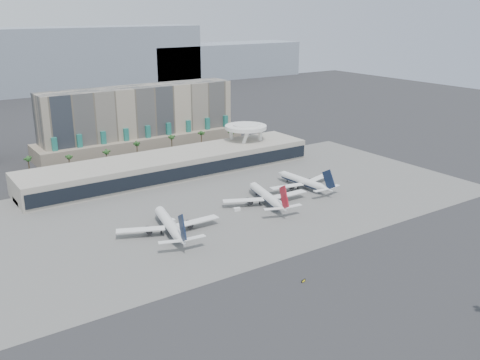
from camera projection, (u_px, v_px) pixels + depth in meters
ground at (296, 242)px, 217.80m from camera, size 900.00×900.00×0.00m
apron_pad at (224, 203)px, 261.16m from camera, size 260.00×130.00×0.06m
mountain_ridge at (45, 65)px, 594.03m from camera, size 680.00×60.00×70.00m
hotel at (140, 124)px, 355.47m from camera, size 140.00×30.00×42.00m
terminal at (172, 164)px, 302.40m from camera, size 170.00×32.50×14.50m
saucer_structure at (246, 130)px, 332.85m from camera, size 26.00×26.00×21.89m
palm_row at (156, 143)px, 332.62m from camera, size 157.80×2.80×13.10m
airliner_left at (170, 224)px, 224.77m from camera, size 44.06×45.80×15.98m
airliner_centre at (267, 196)px, 258.32m from camera, size 42.90×44.57×15.61m
airliner_right at (304, 181)px, 281.39m from camera, size 41.15×42.44×14.64m
service_vehicle_a at (169, 223)px, 233.90m from camera, size 5.50×3.47×2.50m
service_vehicle_b at (237, 209)px, 250.69m from camera, size 3.29×2.34×1.53m
taxiway_sign at (303, 281)px, 185.77m from camera, size 2.07×0.74×0.94m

